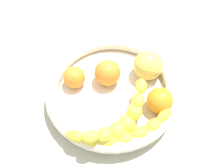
% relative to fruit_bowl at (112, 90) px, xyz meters
% --- Properties ---
extents(kitchen_counter, '(1.20, 1.20, 0.03)m').
position_rel_fruit_bowl_xyz_m(kitchen_counter, '(0.00, 0.00, -0.04)').
color(kitchen_counter, '#B1AE96').
rests_on(kitchen_counter, ground).
extents(fruit_bowl, '(0.31, 0.31, 0.05)m').
position_rel_fruit_bowl_xyz_m(fruit_bowl, '(0.00, 0.00, 0.00)').
color(fruit_bowl, beige).
rests_on(fruit_bowl, kitchen_counter).
extents(banana_draped_left, '(0.20, 0.14, 0.04)m').
position_rel_fruit_bowl_xyz_m(banana_draped_left, '(0.07, 0.10, 0.02)').
color(banana_draped_left, yellow).
rests_on(banana_draped_left, fruit_bowl).
extents(banana_draped_right, '(0.20, 0.07, 0.06)m').
position_rel_fruit_bowl_xyz_m(banana_draped_right, '(0.05, 0.08, 0.03)').
color(banana_draped_right, yellow).
rests_on(banana_draped_right, fruit_bowl).
extents(orange_front, '(0.06, 0.06, 0.06)m').
position_rel_fruit_bowl_xyz_m(orange_front, '(-0.02, -0.03, 0.03)').
color(orange_front, orange).
rests_on(orange_front, fruit_bowl).
extents(orange_mid_left, '(0.05, 0.05, 0.05)m').
position_rel_fruit_bowl_xyz_m(orange_mid_left, '(0.04, -0.08, 0.02)').
color(orange_mid_left, orange).
rests_on(orange_mid_left, fruit_bowl).
extents(orange_mid_right, '(0.06, 0.06, 0.06)m').
position_rel_fruit_bowl_xyz_m(orange_mid_right, '(-0.04, 0.11, 0.02)').
color(orange_mid_right, orange).
rests_on(orange_mid_right, fruit_bowl).
extents(apple_yellow, '(0.07, 0.07, 0.07)m').
position_rel_fruit_bowl_xyz_m(apple_yellow, '(-0.09, 0.03, 0.03)').
color(apple_yellow, '#E6CD54').
rests_on(apple_yellow, fruit_bowl).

